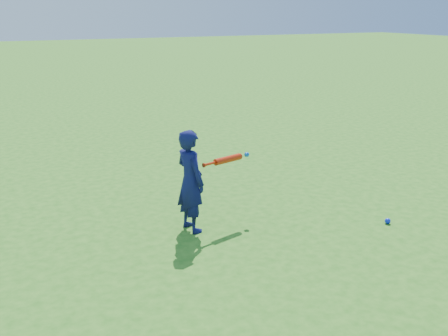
# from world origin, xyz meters

# --- Properties ---
(ground) EXTENTS (80.00, 80.00, 0.00)m
(ground) POSITION_xyz_m (0.00, 0.00, 0.00)
(ground) COLOR #2C701A
(ground) RESTS_ON ground
(child) EXTENTS (0.36, 0.48, 1.19)m
(child) POSITION_xyz_m (0.02, -0.51, 0.59)
(child) COLOR #10124B
(child) RESTS_ON ground
(ground_ball_blue) EXTENTS (0.07, 0.07, 0.07)m
(ground_ball_blue) POSITION_xyz_m (2.19, -1.38, 0.03)
(ground_ball_blue) COLOR #0C23DC
(ground_ball_blue) RESTS_ON ground
(bat_swing) EXTENTS (0.69, 0.23, 0.08)m
(bat_swing) POSITION_xyz_m (0.56, -0.41, 0.76)
(bat_swing) COLOR red
(bat_swing) RESTS_ON ground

